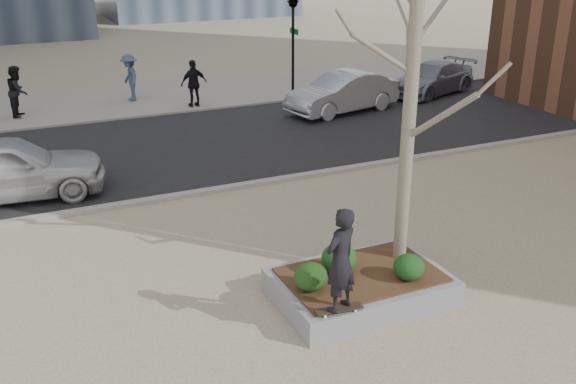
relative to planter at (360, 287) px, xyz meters
name	(u,v)px	position (x,y,z in m)	size (l,w,h in m)	color
ground	(310,310)	(-1.00, 0.00, -0.23)	(120.00, 120.00, 0.00)	tan
street	(164,149)	(-1.00, 10.00, -0.21)	(60.00, 8.00, 0.02)	black
far_sidewalk	(119,100)	(-1.00, 17.00, -0.21)	(60.00, 6.00, 0.02)	gray
planter	(360,287)	(0.00, 0.00, 0.00)	(3.00, 2.00, 0.45)	gray
planter_mulch	(361,275)	(0.00, 0.00, 0.25)	(2.70, 1.70, 0.04)	#382314
sycamore_tree	(412,80)	(1.00, 0.30, 3.56)	(2.80, 2.80, 6.60)	gray
shrub_left	(311,277)	(-1.05, -0.11, 0.51)	(0.56, 0.56, 0.48)	#133B13
shrub_middle	(339,259)	(-0.33, 0.21, 0.53)	(0.63, 0.63, 0.53)	#133E14
shrub_right	(409,267)	(0.65, -0.50, 0.49)	(0.54, 0.54, 0.46)	#103314
skateboard	(339,310)	(-0.93, -0.88, 0.26)	(0.78, 0.20, 0.07)	black
skateboarder	(341,260)	(-0.93, -0.88, 1.16)	(0.63, 0.41, 1.72)	black
police_car	(5,168)	(-5.45, 7.65, 0.58)	(1.86, 4.62, 1.57)	#B9B9BD
car_silver	(343,93)	(6.12, 11.62, 0.51)	(1.52, 4.36, 1.44)	#ABAEB3
car_third	(432,78)	(10.89, 12.69, 0.43)	(1.77, 4.35, 1.26)	slate
pedestrian_a	(18,91)	(-4.68, 15.92, 0.70)	(0.88, 0.68, 1.80)	black
pedestrian_b	(130,78)	(-0.57, 16.63, 0.71)	(1.17, 0.67, 1.82)	#3A4C6A
pedestrian_c	(194,83)	(1.43, 14.68, 0.68)	(1.03, 0.43, 1.76)	black
traffic_light_far	(293,41)	(5.50, 14.60, 2.02)	(0.60, 2.48, 4.50)	black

